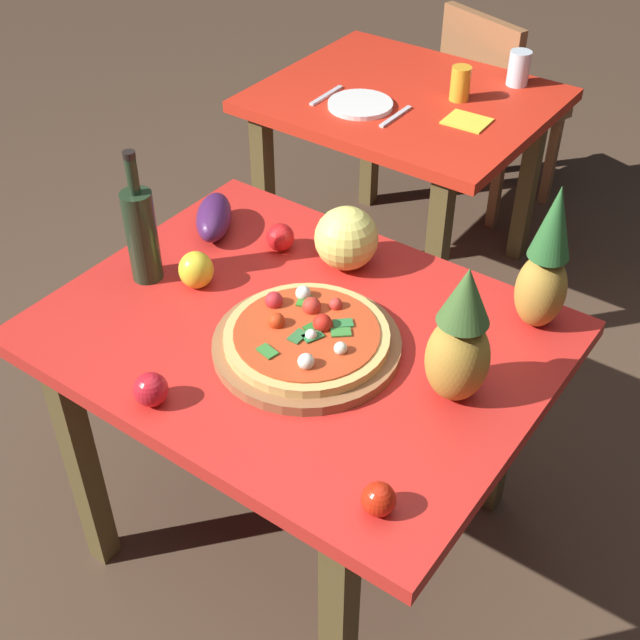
{
  "coord_description": "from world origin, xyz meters",
  "views": [
    {
      "loc": [
        0.9,
        -1.16,
        1.95
      ],
      "look_at": [
        0.06,
        0.01,
        0.78
      ],
      "focal_mm": 46.96,
      "sensor_mm": 36.0,
      "label": 1
    }
  ],
  "objects_px": {
    "bell_pepper": "(196,270)",
    "tomato_at_corner": "(379,499)",
    "background_table": "(404,124)",
    "wine_bottle": "(141,233)",
    "tomato_near_board": "(151,389)",
    "drinking_glass_water": "(519,68)",
    "dining_chair": "(492,101)",
    "pizza_board": "(307,345)",
    "pineapple_right": "(460,341)",
    "dinner_plate": "(360,105)",
    "fork_utensil": "(326,95)",
    "display_table": "(299,359)",
    "drinking_glass_juice": "(460,83)",
    "knife_utensil": "(396,116)",
    "eggplant": "(214,217)",
    "melon": "(346,238)",
    "pineapple_left": "(546,266)",
    "tomato_by_bottle": "(280,237)",
    "napkin_folded": "(467,121)",
    "pizza": "(307,334)"
  },
  "relations": [
    {
      "from": "bell_pepper",
      "to": "tomato_at_corner",
      "type": "xyz_separation_m",
      "value": [
        0.73,
        -0.32,
        -0.01
      ]
    },
    {
      "from": "background_table",
      "to": "wine_bottle",
      "type": "relative_size",
      "value": 2.81
    },
    {
      "from": "tomato_near_board",
      "to": "drinking_glass_water",
      "type": "height_order",
      "value": "drinking_glass_water"
    },
    {
      "from": "dining_chair",
      "to": "pizza_board",
      "type": "height_order",
      "value": "dining_chair"
    },
    {
      "from": "wine_bottle",
      "to": "pineapple_right",
      "type": "bearing_deg",
      "value": 5.05
    },
    {
      "from": "dinner_plate",
      "to": "fork_utensil",
      "type": "distance_m",
      "value": 0.14
    },
    {
      "from": "display_table",
      "to": "drinking_glass_juice",
      "type": "relative_size",
      "value": 9.81
    },
    {
      "from": "background_table",
      "to": "tomato_near_board",
      "type": "relative_size",
      "value": 13.33
    },
    {
      "from": "background_table",
      "to": "tomato_near_board",
      "type": "xyz_separation_m",
      "value": [
        0.35,
        -1.59,
        0.14
      ]
    },
    {
      "from": "fork_utensil",
      "to": "dining_chair",
      "type": "bearing_deg",
      "value": 71.4
    },
    {
      "from": "knife_utensil",
      "to": "bell_pepper",
      "type": "bearing_deg",
      "value": -85.02
    },
    {
      "from": "pineapple_right",
      "to": "eggplant",
      "type": "relative_size",
      "value": 1.62
    },
    {
      "from": "display_table",
      "to": "wine_bottle",
      "type": "xyz_separation_m",
      "value": [
        -0.42,
        -0.05,
        0.22
      ]
    },
    {
      "from": "background_table",
      "to": "melon",
      "type": "height_order",
      "value": "melon"
    },
    {
      "from": "dining_chair",
      "to": "tomato_at_corner",
      "type": "distance_m",
      "value": 2.36
    },
    {
      "from": "pineapple_left",
      "to": "pineapple_right",
      "type": "bearing_deg",
      "value": -97.06
    },
    {
      "from": "tomato_by_bottle",
      "to": "drinking_glass_water",
      "type": "height_order",
      "value": "drinking_glass_water"
    },
    {
      "from": "dining_chair",
      "to": "eggplant",
      "type": "distance_m",
      "value": 1.69
    },
    {
      "from": "background_table",
      "to": "dining_chair",
      "type": "distance_m",
      "value": 0.65
    },
    {
      "from": "background_table",
      "to": "pizza_board",
      "type": "height_order",
      "value": "pizza_board"
    },
    {
      "from": "background_table",
      "to": "dinner_plate",
      "type": "distance_m",
      "value": 0.22
    },
    {
      "from": "dining_chair",
      "to": "pineapple_left",
      "type": "bearing_deg",
      "value": 136.55
    },
    {
      "from": "display_table",
      "to": "tomato_near_board",
      "type": "distance_m",
      "value": 0.4
    },
    {
      "from": "pineapple_left",
      "to": "eggplant",
      "type": "bearing_deg",
      "value": -170.66
    },
    {
      "from": "drinking_glass_water",
      "to": "napkin_folded",
      "type": "xyz_separation_m",
      "value": [
        -0.0,
        -0.37,
        -0.06
      ]
    },
    {
      "from": "tomato_by_bottle",
      "to": "dinner_plate",
      "type": "relative_size",
      "value": 0.33
    },
    {
      "from": "dining_chair",
      "to": "knife_utensil",
      "type": "xyz_separation_m",
      "value": [
        0.02,
        -0.81,
        0.25
      ]
    },
    {
      "from": "pineapple_right",
      "to": "bell_pepper",
      "type": "height_order",
      "value": "pineapple_right"
    },
    {
      "from": "bell_pepper",
      "to": "tomato_at_corner",
      "type": "height_order",
      "value": "bell_pepper"
    },
    {
      "from": "pineapple_right",
      "to": "fork_utensil",
      "type": "height_order",
      "value": "pineapple_right"
    },
    {
      "from": "background_table",
      "to": "pineapple_left",
      "type": "relative_size",
      "value": 2.66
    },
    {
      "from": "tomato_near_board",
      "to": "display_table",
      "type": "bearing_deg",
      "value": 74.38
    },
    {
      "from": "dining_chair",
      "to": "bell_pepper",
      "type": "distance_m",
      "value": 1.9
    },
    {
      "from": "display_table",
      "to": "pizza_board",
      "type": "bearing_deg",
      "value": -37.36
    },
    {
      "from": "melon",
      "to": "tomato_near_board",
      "type": "distance_m",
      "value": 0.64
    },
    {
      "from": "fork_utensil",
      "to": "dinner_plate",
      "type": "bearing_deg",
      "value": -0.59
    },
    {
      "from": "fork_utensil",
      "to": "pizza",
      "type": "bearing_deg",
      "value": -57.16
    },
    {
      "from": "pizza_board",
      "to": "tomato_by_bottle",
      "type": "xyz_separation_m",
      "value": [
        -0.29,
        0.28,
        0.02
      ]
    },
    {
      "from": "background_table",
      "to": "tomato_by_bottle",
      "type": "relative_size",
      "value": 13.26
    },
    {
      "from": "knife_utensil",
      "to": "napkin_folded",
      "type": "height_order",
      "value": "knife_utensil"
    },
    {
      "from": "tomato_near_board",
      "to": "dinner_plate",
      "type": "distance_m",
      "value": 1.48
    },
    {
      "from": "pizza",
      "to": "eggplant",
      "type": "relative_size",
      "value": 1.83
    },
    {
      "from": "pineapple_left",
      "to": "drinking_glass_juice",
      "type": "distance_m",
      "value": 1.21
    },
    {
      "from": "dining_chair",
      "to": "tomato_near_board",
      "type": "height_order",
      "value": "dining_chair"
    },
    {
      "from": "background_table",
      "to": "wine_bottle",
      "type": "xyz_separation_m",
      "value": [
        0.03,
        -1.28,
        0.24
      ]
    },
    {
      "from": "pizza_board",
      "to": "wine_bottle",
      "type": "distance_m",
      "value": 0.49
    },
    {
      "from": "pineapple_left",
      "to": "tomato_at_corner",
      "type": "relative_size",
      "value": 5.63
    },
    {
      "from": "melon",
      "to": "fork_utensil",
      "type": "height_order",
      "value": "melon"
    },
    {
      "from": "drinking_glass_juice",
      "to": "dinner_plate",
      "type": "bearing_deg",
      "value": -134.67
    },
    {
      "from": "tomato_by_bottle",
      "to": "dinner_plate",
      "type": "bearing_deg",
      "value": 110.0
    }
  ]
}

